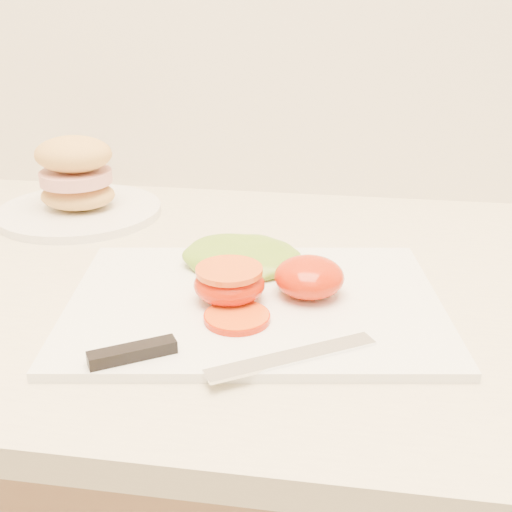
# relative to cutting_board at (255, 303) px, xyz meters

# --- Properties ---
(cutting_board) EXTENTS (0.43, 0.34, 0.01)m
(cutting_board) POSITION_rel_cutting_board_xyz_m (0.00, 0.00, 0.00)
(cutting_board) COLOR white
(cutting_board) RESTS_ON counter
(tomato_half_dome) EXTENTS (0.07, 0.07, 0.04)m
(tomato_half_dome) POSITION_rel_cutting_board_xyz_m (0.06, 0.02, 0.03)
(tomato_half_dome) COLOR red
(tomato_half_dome) RESTS_ON cutting_board
(tomato_half_cut) EXTENTS (0.07, 0.07, 0.04)m
(tomato_half_cut) POSITION_rel_cutting_board_xyz_m (-0.03, -0.01, 0.03)
(tomato_half_cut) COLOR red
(tomato_half_cut) RESTS_ON cutting_board
(tomato_slice_0) EXTENTS (0.06, 0.06, 0.01)m
(tomato_slice_0) POSITION_rel_cutting_board_xyz_m (-0.01, -0.05, 0.01)
(tomato_slice_0) COLOR orange
(tomato_slice_0) RESTS_ON cutting_board
(lettuce_leaf_0) EXTENTS (0.14, 0.09, 0.03)m
(lettuce_leaf_0) POSITION_rel_cutting_board_xyz_m (-0.03, 0.08, 0.02)
(lettuce_leaf_0) COLOR olive
(lettuce_leaf_0) RESTS_ON cutting_board
(knife) EXTENTS (0.25, 0.10, 0.01)m
(knife) POSITION_rel_cutting_board_xyz_m (-0.03, -0.12, 0.01)
(knife) COLOR silver
(knife) RESTS_ON cutting_board
(sandwich_plate) EXTENTS (0.24, 0.24, 0.12)m
(sandwich_plate) POSITION_rel_cutting_board_xyz_m (-0.30, 0.25, 0.04)
(sandwich_plate) COLOR white
(sandwich_plate) RESTS_ON counter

